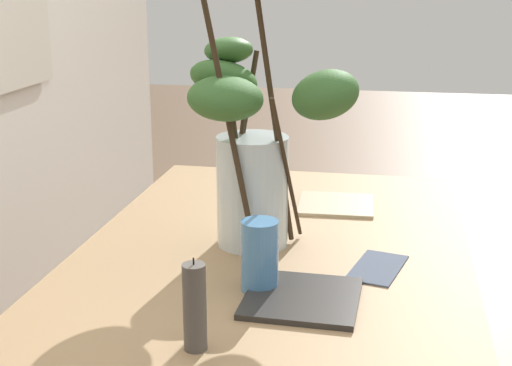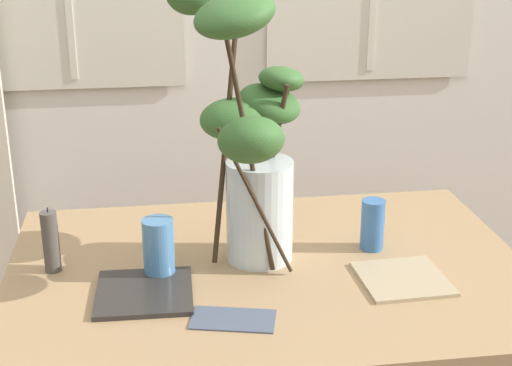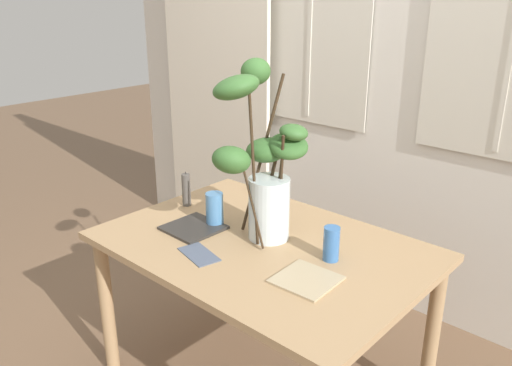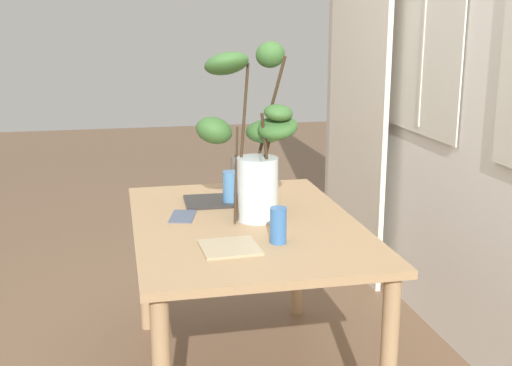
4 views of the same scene
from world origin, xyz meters
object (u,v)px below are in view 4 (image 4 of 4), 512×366
at_px(plate_square_right, 230,247).
at_px(dining_table, 245,243).
at_px(vase_with_branches, 254,143).
at_px(drinking_glass_blue_left, 231,188).
at_px(drinking_glass_blue_right, 278,225).
at_px(pillar_candle, 235,173).
at_px(plate_square_left, 210,201).

bearing_deg(plate_square_right, dining_table, 159.16).
bearing_deg(dining_table, vase_with_branches, 132.35).
height_order(drinking_glass_blue_left, plate_square_right, drinking_glass_blue_left).
xyz_separation_m(drinking_glass_blue_right, plate_square_right, (0.02, -0.19, -0.06)).
bearing_deg(drinking_glass_blue_right, pillar_candle, -179.05).
height_order(vase_with_branches, drinking_glass_blue_left, vase_with_branches).
bearing_deg(vase_with_branches, drinking_glass_blue_left, -166.49).
relative_size(dining_table, pillar_candle, 7.73).
bearing_deg(drinking_glass_blue_right, plate_square_left, -164.04).
distance_m(drinking_glass_blue_right, plate_square_right, 0.20).
height_order(dining_table, drinking_glass_blue_right, drinking_glass_blue_right).
bearing_deg(drinking_glass_blue_left, pillar_candle, 166.21).
bearing_deg(plate_square_left, pillar_candle, 144.93).
relative_size(drinking_glass_blue_left, plate_square_right, 0.72).
height_order(drinking_glass_blue_left, plate_square_left, drinking_glass_blue_left).
bearing_deg(drinking_glass_blue_left, dining_table, 1.93).
relative_size(plate_square_left, pillar_candle, 1.32).
bearing_deg(plate_square_left, drinking_glass_blue_left, 67.72).
xyz_separation_m(dining_table, pillar_candle, (-0.54, 0.06, 0.17)).
bearing_deg(pillar_candle, dining_table, -5.88).
distance_m(dining_table, drinking_glass_blue_right, 0.34).
bearing_deg(plate_square_left, drinking_glass_blue_right, 15.96).
height_order(dining_table, plate_square_left, plate_square_left).
height_order(dining_table, drinking_glass_blue_left, drinking_glass_blue_left).
bearing_deg(pillar_candle, plate_square_left, -35.07).
height_order(plate_square_left, pillar_candle, pillar_candle).
distance_m(dining_table, plate_square_left, 0.34).
relative_size(drinking_glass_blue_left, plate_square_left, 0.67).
xyz_separation_m(dining_table, vase_with_branches, (-0.04, 0.05, 0.41)).
distance_m(drinking_glass_blue_left, plate_square_right, 0.60).
distance_m(vase_with_branches, plate_square_left, 0.44).
distance_m(vase_with_branches, drinking_glass_blue_right, 0.41).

